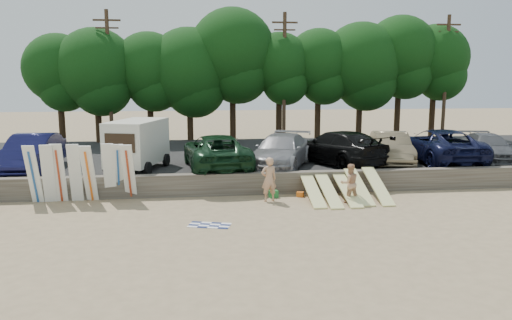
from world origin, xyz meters
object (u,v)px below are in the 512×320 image
at_px(car_0, 32,153).
at_px(beachgoer_a, 269,179).
at_px(car_5, 439,145).
at_px(car_4, 391,148).
at_px(car_3, 338,147).
at_px(cooler, 273,194).
at_px(box_trailer, 137,142).
at_px(car_2, 281,151).
at_px(car_1, 216,152).
at_px(car_6, 488,147).
at_px(beachgoer_b, 350,183).

relative_size(car_0, beachgoer_a, 2.84).
bearing_deg(car_5, car_4, 5.08).
distance_m(car_0, beachgoer_a, 12.14).
bearing_deg(car_3, cooler, 20.84).
height_order(beachgoer_a, cooler, beachgoer_a).
relative_size(car_4, cooler, 13.32).
height_order(box_trailer, car_5, box_trailer).
bearing_deg(box_trailer, beachgoer_a, -19.35).
relative_size(car_5, beachgoer_a, 3.38).
distance_m(car_4, car_5, 2.79).
bearing_deg(beachgoer_a, car_2, -119.46).
bearing_deg(beachgoer_a, car_1, -76.72).
height_order(car_0, beachgoer_a, car_0).
xyz_separation_m(car_0, car_2, (12.35, -0.66, -0.06)).
bearing_deg(car_0, cooler, -18.91).
bearing_deg(car_5, beachgoer_a, 28.01).
bearing_deg(car_0, box_trailer, -3.71).
bearing_deg(cooler, box_trailer, 141.14).
bearing_deg(car_6, beachgoer_b, -138.25).
bearing_deg(car_0, car_1, -2.80).
distance_m(box_trailer, car_1, 3.95).
distance_m(box_trailer, car_5, 16.06).
bearing_deg(car_0, car_5, 1.12).
xyz_separation_m(car_6, beachgoer_a, (-13.00, -4.93, -0.47)).
distance_m(box_trailer, beachgoer_b, 10.67).
xyz_separation_m(car_2, cooler, (-0.92, -3.51, -1.38)).
relative_size(car_0, car_5, 0.84).
bearing_deg(car_0, car_3, 1.16).
xyz_separation_m(car_0, beachgoer_a, (11.13, -4.80, -0.64)).
distance_m(beachgoer_b, cooler, 3.39).
height_order(car_6, beachgoer_a, car_6).
bearing_deg(beachgoer_a, cooler, -128.65).
relative_size(car_4, car_6, 1.01).
xyz_separation_m(car_1, car_6, (15.06, 0.76, -0.14)).
bearing_deg(car_3, beachgoer_b, 54.56).
relative_size(car_1, car_2, 1.08).
relative_size(box_trailer, car_0, 0.79).
height_order(car_2, car_4, car_2).
height_order(car_5, beachgoer_b, car_5).
relative_size(box_trailer, beachgoer_b, 2.54).
height_order(car_2, beachgoer_b, car_2).
bearing_deg(car_5, cooler, 25.65).
bearing_deg(cooler, beachgoer_a, -123.74).
bearing_deg(beachgoer_b, car_6, -153.82).
height_order(car_3, car_4, car_3).
height_order(car_0, car_3, car_0).
bearing_deg(beachgoer_b, car_5, -144.85).
bearing_deg(car_4, car_1, -164.96).
height_order(car_6, beachgoer_b, car_6).
relative_size(box_trailer, car_3, 0.70).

